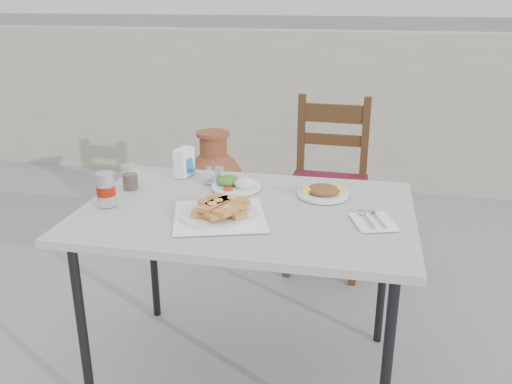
% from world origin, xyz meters
% --- Properties ---
extents(ground, '(80.00, 80.00, 0.00)m').
position_xyz_m(ground, '(0.00, 0.00, 0.00)').
color(ground, slate).
rests_on(ground, ground).
extents(cafe_table, '(1.22, 0.85, 0.73)m').
position_xyz_m(cafe_table, '(0.03, 0.00, 0.68)').
color(cafe_table, black).
rests_on(cafe_table, ground).
extents(pide_plate, '(0.40, 0.40, 0.06)m').
position_xyz_m(pide_plate, '(-0.03, -0.11, 0.76)').
color(pide_plate, white).
rests_on(pide_plate, cafe_table).
extents(salad_rice_plate, '(0.20, 0.20, 0.05)m').
position_xyz_m(salad_rice_plate, '(-0.06, 0.19, 0.75)').
color(salad_rice_plate, white).
rests_on(salad_rice_plate, cafe_table).
extents(salad_chopped_plate, '(0.20, 0.20, 0.04)m').
position_xyz_m(salad_chopped_plate, '(0.29, 0.18, 0.74)').
color(salad_chopped_plate, white).
rests_on(salad_chopped_plate, cafe_table).
extents(soda_can, '(0.07, 0.07, 0.12)m').
position_xyz_m(soda_can, '(-0.47, -0.10, 0.79)').
color(soda_can, silver).
rests_on(soda_can, cafe_table).
extents(cola_glass, '(0.07, 0.07, 0.09)m').
position_xyz_m(cola_glass, '(-0.47, 0.09, 0.77)').
color(cola_glass, white).
rests_on(cola_glass, cafe_table).
extents(napkin_holder, '(0.07, 0.10, 0.12)m').
position_xyz_m(napkin_holder, '(-0.31, 0.29, 0.79)').
color(napkin_holder, white).
rests_on(napkin_holder, cafe_table).
extents(condiment_caddy, '(0.12, 0.10, 0.07)m').
position_xyz_m(condiment_caddy, '(-0.15, 0.24, 0.75)').
color(condiment_caddy, silver).
rests_on(condiment_caddy, cafe_table).
extents(cutlery_napkin, '(0.18, 0.21, 0.01)m').
position_xyz_m(cutlery_napkin, '(0.48, -0.02, 0.73)').
color(cutlery_napkin, white).
rests_on(cutlery_napkin, cafe_table).
extents(chair, '(0.42, 0.42, 0.94)m').
position_xyz_m(chair, '(0.22, 1.05, 0.49)').
color(chair, '#331F0E').
rests_on(chair, ground).
extents(terracotta_urn, '(0.39, 0.39, 0.68)m').
position_xyz_m(terracotta_urn, '(-0.49, 1.24, 0.32)').
color(terracotta_urn, brown).
rests_on(terracotta_urn, ground).
extents(back_wall, '(6.00, 0.25, 1.20)m').
position_xyz_m(back_wall, '(0.00, 2.50, 0.60)').
color(back_wall, '#ABA18E').
rests_on(back_wall, ground).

